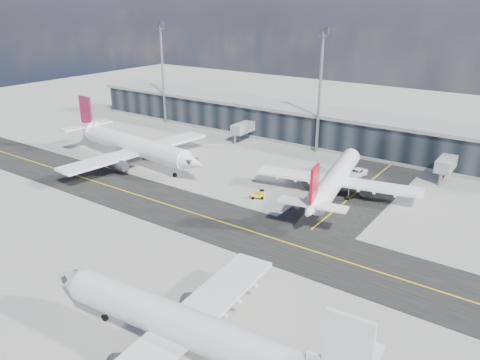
% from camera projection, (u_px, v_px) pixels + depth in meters
% --- Properties ---
extents(ground, '(300.00, 300.00, 0.00)m').
position_uv_depth(ground, '(185.00, 224.00, 76.96)').
color(ground, gray).
rests_on(ground, ground).
extents(taxiway_lanes, '(180.00, 63.00, 0.03)m').
position_uv_depth(taxiway_lanes, '(242.00, 207.00, 83.06)').
color(taxiway_lanes, black).
rests_on(taxiway_lanes, ground).
extents(terminal_concourse, '(152.00, 19.80, 8.80)m').
position_uv_depth(terminal_concourse, '(330.00, 129.00, 117.43)').
color(terminal_concourse, black).
rests_on(terminal_concourse, ground).
extents(floodlight_masts, '(102.50, 0.70, 28.90)m').
position_uv_depth(floodlight_masts, '(320.00, 87.00, 108.03)').
color(floodlight_masts, gray).
rests_on(floodlight_masts, ground).
extents(airliner_af, '(43.62, 37.26, 12.91)m').
position_uv_depth(airliner_af, '(133.00, 145.00, 104.22)').
color(airliner_af, white).
rests_on(airliner_af, ground).
extents(airliner_redtail, '(31.28, 36.47, 10.84)m').
position_uv_depth(airliner_redtail, '(335.00, 179.00, 86.18)').
color(airliner_redtail, white).
rests_on(airliner_redtail, ground).
extents(airliner_near, '(38.81, 33.11, 11.49)m').
position_uv_depth(airliner_near, '(190.00, 329.00, 46.50)').
color(airliner_near, silver).
rests_on(airliner_near, ground).
extents(baggage_tug, '(2.80, 2.40, 1.60)m').
position_uv_depth(baggage_tug, '(259.00, 194.00, 86.56)').
color(baggage_tug, yellow).
rests_on(baggage_tug, ground).
extents(service_van, '(3.44, 6.44, 1.72)m').
position_uv_depth(service_van, '(356.00, 173.00, 97.04)').
color(service_van, white).
rests_on(service_van, ground).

